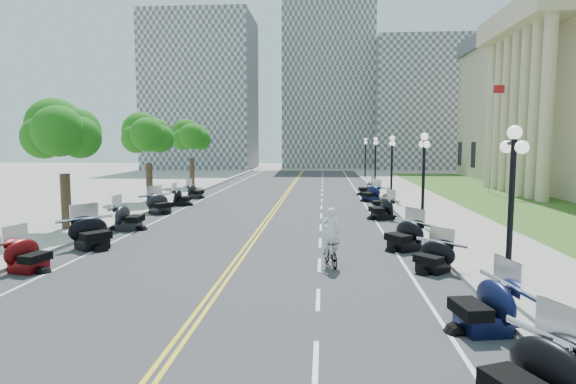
{
  "coord_description": "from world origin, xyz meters",
  "views": [
    {
      "loc": [
        3.34,
        -21.82,
        4.65
      ],
      "look_at": [
        1.46,
        3.32,
        2.0
      ],
      "focal_mm": 30.0,
      "sensor_mm": 36.0,
      "label": 1
    }
  ],
  "objects": [
    {
      "name": "street_lamp_2",
      "position": [
        8.6,
        4.0,
        2.6
      ],
      "size": [
        0.5,
        1.2,
        4.9
      ],
      "primitive_type": null,
      "color": "black",
      "rests_on": "sidewalk_north"
    },
    {
      "name": "sidewalk_north",
      "position": [
        10.5,
        10.0,
        0.07
      ],
      "size": [
        5.0,
        90.0,
        0.15
      ],
      "primitive_type": "cube",
      "color": "#9E9991",
      "rests_on": "ground"
    },
    {
      "name": "motorcycle_s_4",
      "position": [
        -7.18,
        -5.7,
        0.68
      ],
      "size": [
        2.31,
        2.31,
        1.35
      ],
      "primitive_type": null,
      "rotation": [
        0.0,
        0.0,
        1.35
      ],
      "color": "#590A0C",
      "rests_on": "road"
    },
    {
      "name": "flagpole",
      "position": [
        18.0,
        22.0,
        5.0
      ],
      "size": [
        1.1,
        0.2,
        10.0
      ],
      "primitive_type": null,
      "color": "silver",
      "rests_on": "ground"
    },
    {
      "name": "lane_dash_19",
      "position": [
        3.2,
        52.0,
        0.01
      ],
      "size": [
        0.12,
        2.0,
        0.0
      ],
      "primitive_type": "cube",
      "color": "white",
      "rests_on": "road"
    },
    {
      "name": "motorcycle_n_3",
      "position": [
        7.25,
        -10.12,
        0.73
      ],
      "size": [
        2.45,
        2.45,
        1.47
      ],
      "primitive_type": null,
      "rotation": [
        0.0,
        0.0,
        -1.38
      ],
      "color": "black",
      "rests_on": "road"
    },
    {
      "name": "distant_block_b",
      "position": [
        4.0,
        68.0,
        15.0
      ],
      "size": [
        16.0,
        12.0,
        30.0
      ],
      "primitive_type": "cube",
      "color": "gray",
      "rests_on": "ground"
    },
    {
      "name": "distant_block_a",
      "position": [
        -18.0,
        62.0,
        13.0
      ],
      "size": [
        18.0,
        14.0,
        26.0
      ],
      "primitive_type": "cube",
      "color": "gray",
      "rests_on": "ground"
    },
    {
      "name": "motorcycle_s_6",
      "position": [
        -6.9,
        2.52,
        0.75
      ],
      "size": [
        2.18,
        2.18,
        1.51
      ],
      "primitive_type": null,
      "rotation": [
        0.0,
        0.0,
        1.59
      ],
      "color": "black",
      "rests_on": "road"
    },
    {
      "name": "lane_dash_9",
      "position": [
        3.2,
        12.0,
        0.01
      ],
      "size": [
        0.12,
        2.0,
        0.0
      ],
      "primitive_type": "cube",
      "color": "white",
      "rests_on": "road"
    },
    {
      "name": "street_lamp_1",
      "position": [
        8.6,
        -8.0,
        2.6
      ],
      "size": [
        0.5,
        1.2,
        4.9
      ],
      "primitive_type": null,
      "color": "black",
      "rests_on": "sidewalk_north"
    },
    {
      "name": "tree_2",
      "position": [
        -10.0,
        2.0,
        4.75
      ],
      "size": [
        4.8,
        4.8,
        9.2
      ],
      "primitive_type": null,
      "color": "#235619",
      "rests_on": "sidewalk_south"
    },
    {
      "name": "lane_dash_8",
      "position": [
        3.2,
        8.0,
        0.01
      ],
      "size": [
        0.12,
        2.0,
        0.0
      ],
      "primitive_type": "cube",
      "color": "white",
      "rests_on": "road"
    },
    {
      "name": "sidewalk_south",
      "position": [
        -10.5,
        10.0,
        0.07
      ],
      "size": [
        5.0,
        90.0,
        0.15
      ],
      "primitive_type": "cube",
      "color": "#9E9991",
      "rests_on": "ground"
    },
    {
      "name": "centerline_yellow_a",
      "position": [
        -0.12,
        10.0,
        0.01
      ],
      "size": [
        0.12,
        90.0,
        0.0
      ],
      "primitive_type": "cube",
      "color": "yellow",
      "rests_on": "road"
    },
    {
      "name": "street_lamp_3",
      "position": [
        8.6,
        16.0,
        2.6
      ],
      "size": [
        0.5,
        1.2,
        4.9
      ],
      "primitive_type": null,
      "color": "black",
      "rests_on": "sidewalk_north"
    },
    {
      "name": "lane_dash_6",
      "position": [
        3.2,
        0.0,
        0.01
      ],
      "size": [
        0.12,
        2.0,
        0.0
      ],
      "primitive_type": "cube",
      "color": "white",
      "rests_on": "road"
    },
    {
      "name": "ground",
      "position": [
        0.0,
        0.0,
        0.0
      ],
      "size": [
        160.0,
        160.0,
        0.0
      ],
      "primitive_type": "plane",
      "color": "gray"
    },
    {
      "name": "lane_dash_17",
      "position": [
        3.2,
        44.0,
        0.01
      ],
      "size": [
        0.12,
        2.0,
        0.0
      ],
      "primitive_type": "cube",
      "color": "white",
      "rests_on": "road"
    },
    {
      "name": "edge_line_south",
      "position": [
        -6.4,
        10.0,
        0.01
      ],
      "size": [
        0.12,
        90.0,
        0.0
      ],
      "primitive_type": "cube",
      "color": "white",
      "rests_on": "road"
    },
    {
      "name": "motorcycle_n_8",
      "position": [
        7.25,
        11.15,
        0.62
      ],
      "size": [
        1.86,
        1.86,
        1.24
      ],
      "primitive_type": null,
      "rotation": [
        0.0,
        0.0,
        -1.51
      ],
      "color": "black",
      "rests_on": "road"
    },
    {
      "name": "motorcycle_s_7",
      "position": [
        -7.22,
        8.28,
        0.72
      ],
      "size": [
        2.89,
        2.89,
        1.45
      ],
      "primitive_type": null,
      "rotation": [
        0.0,
        0.0,
        0.94
      ],
      "color": "black",
      "rests_on": "road"
    },
    {
      "name": "lane_dash_5",
      "position": [
        3.2,
        -4.0,
        0.01
      ],
      "size": [
        0.12,
        2.0,
        0.0
      ],
      "primitive_type": "cube",
      "color": "white",
      "rests_on": "road"
    },
    {
      "name": "centerline_yellow_b",
      "position": [
        0.12,
        10.0,
        0.01
      ],
      "size": [
        0.12,
        90.0,
        0.0
      ],
      "primitive_type": "cube",
      "color": "yellow",
      "rests_on": "road"
    },
    {
      "name": "lane_dash_10",
      "position": [
        3.2,
        16.0,
        0.01
      ],
      "size": [
        0.12,
        2.0,
        0.0
      ],
      "primitive_type": "cube",
      "color": "white",
      "rests_on": "road"
    },
    {
      "name": "lawn",
      "position": [
        17.5,
        18.0,
        0.05
      ],
      "size": [
        9.0,
        60.0,
        0.1
      ],
      "primitive_type": "cube",
      "color": "#356023",
      "rests_on": "ground"
    },
    {
      "name": "street_lamp_4",
      "position": [
        8.6,
        28.0,
        2.6
      ],
      "size": [
        0.5,
        1.2,
        4.9
      ],
      "primitive_type": null,
      "color": "black",
      "rests_on": "sidewalk_north"
    },
    {
      "name": "road",
      "position": [
        0.0,
        10.0,
        0.0
      ],
      "size": [
        16.0,
        90.0,
        0.01
      ],
      "primitive_type": "cube",
      "color": "#333335",
      "rests_on": "ground"
    },
    {
      "name": "cyclist_rider",
      "position": [
        3.62,
        -4.13,
        1.93
      ],
      "size": [
        0.68,
        0.45,
        1.87
      ],
      "primitive_type": "imported",
      "rotation": [
        0.0,
        0.0,
        3.14
      ],
      "color": "silver",
      "rests_on": "bicycle"
    },
    {
      "name": "bicycle",
      "position": [
        3.62,
        -4.13,
        0.5
      ],
      "size": [
        0.88,
        1.71,
        0.99
      ],
      "primitive_type": "imported",
      "rotation": [
        0.0,
        0.0,
        0.27
      ],
      "color": "#A51414",
      "rests_on": "road"
    },
    {
      "name": "tree_4",
      "position": [
        -10.0,
        26.0,
        4.75
      ],
      "size": [
        4.8,
        4.8,
        9.2
      ],
      "primitive_type": null,
      "color": "#235619",
      "rests_on": "sidewalk_south"
    },
    {
      "name": "lane_dash_3",
      "position": [
        3.2,
        -12.0,
        0.01
      ],
      "size": [
        0.12,
        2.0,
        0.0
      ],
      "primitive_type": "cube",
      "color": "white",
      "rests_on": "road"
    },
    {
      "name": "lane_dash_15",
      "position": [
        3.2,
        36.0,
        0.01
      ],
      "size": [
        0.12,
        2.0,
        0.0
      ],
      "primitive_type": "cube",
      "color": "white",
      "rests_on": "road"
    },
    {
      "name": "motorcycle_s_9",
      "position": [
        -7.18,
        16.72,
        0.65
      ],
      "size": [
        2.15,
        2.15,
        1.3
      ],
      "primitive_type": null,
      "rotation": [
        0.0,
        0.0,
        1.4
      ],
      "color": "black",
      "rests_on": "road"
    },
    {
      "name": "motorcycle_s_5",
      "position": [
        -6.7,
        -1.93,
        0.78
      ],
      "size": [
        3.12,
        3.12,
        1.56
      ],
      "primitive_type": null,
      "rotation": [
        0.0,
        0.0,
        0.91
      ],
      "color": "black",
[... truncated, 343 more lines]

